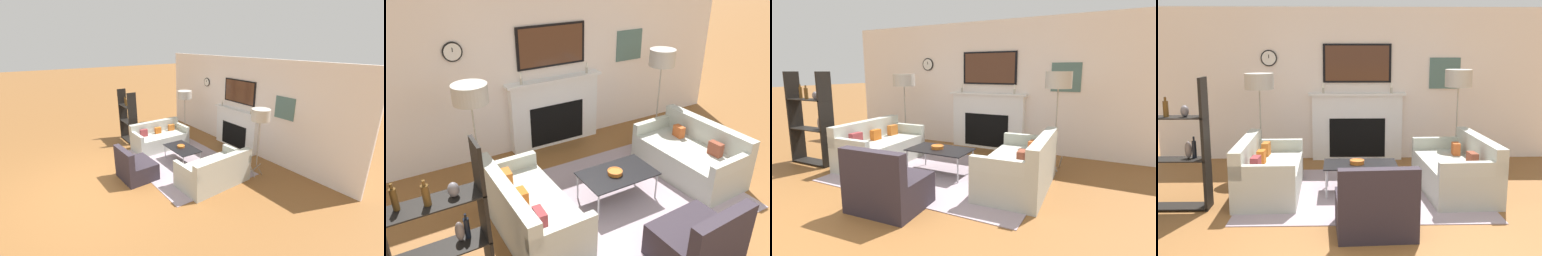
# 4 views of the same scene
# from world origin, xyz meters

# --- Properties ---
(fireplace_wall) EXTENTS (7.17, 0.28, 2.70)m
(fireplace_wall) POSITION_xyz_m (0.00, 4.29, 1.22)
(fireplace_wall) COLOR white
(fireplace_wall) RESTS_ON ground_plane
(area_rug) EXTENTS (3.25, 2.36, 0.01)m
(area_rug) POSITION_xyz_m (0.00, 2.27, 0.01)
(area_rug) COLOR #9D8A93
(area_rug) RESTS_ON ground_plane
(couch_left) EXTENTS (0.84, 1.64, 0.77)m
(couch_left) POSITION_xyz_m (-1.32, 2.27, 0.28)
(couch_left) COLOR #B0B2A6
(couch_left) RESTS_ON ground_plane
(couch_right) EXTENTS (0.93, 1.65, 0.79)m
(couch_right) POSITION_xyz_m (1.32, 2.27, 0.29)
(couch_right) COLOR #B0B2A6
(couch_right) RESTS_ON ground_plane
(armchair) EXTENTS (0.88, 0.79, 0.80)m
(armchair) POSITION_xyz_m (0.07, 0.90, 0.27)
(armchair) COLOR #2D252D
(armchair) RESTS_ON ground_plane
(coffee_table) EXTENTS (1.01, 0.61, 0.42)m
(coffee_table) POSITION_xyz_m (-0.03, 2.27, 0.39)
(coffee_table) COLOR black
(coffee_table) RESTS_ON ground_plane
(decorative_bowl) EXTENTS (0.21, 0.21, 0.06)m
(decorative_bowl) POSITION_xyz_m (-0.08, 2.27, 0.45)
(decorative_bowl) COLOR #BD611E
(decorative_bowl) RESTS_ON coffee_table
(floor_lamp_left) EXTENTS (0.46, 0.46, 1.61)m
(floor_lamp_left) POSITION_xyz_m (-1.59, 3.38, 1.46)
(floor_lamp_left) COLOR #9E998E
(floor_lamp_left) RESTS_ON ground_plane
(floor_lamp_right) EXTENTS (0.43, 0.43, 1.67)m
(floor_lamp_right) POSITION_xyz_m (1.59, 3.38, 1.50)
(floor_lamp_right) COLOR #9E998E
(floor_lamp_right) RESTS_ON ground_plane
(shelf_unit) EXTENTS (0.88, 0.28, 1.66)m
(shelf_unit) POSITION_xyz_m (-2.39, 1.72, 0.80)
(shelf_unit) COLOR black
(shelf_unit) RESTS_ON ground_plane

